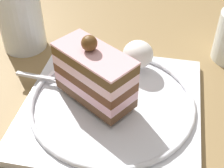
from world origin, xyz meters
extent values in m
plane|color=olive|center=(0.00, 0.00, 0.00)|extent=(2.40, 2.40, 0.00)
cube|color=white|center=(0.03, 0.00, 0.01)|extent=(0.30, 0.30, 0.01)
torus|color=white|center=(0.03, 0.00, 0.02)|extent=(0.29, 0.29, 0.01)
cube|color=brown|center=(0.05, -0.01, 0.03)|extent=(0.12, 0.12, 0.01)
cube|color=#EBB2C4|center=(0.05, -0.01, 0.04)|extent=(0.12, 0.12, 0.01)
cube|color=#5B311A|center=(0.05, -0.01, 0.06)|extent=(0.12, 0.12, 0.01)
cube|color=silver|center=(0.05, -0.01, 0.07)|extent=(0.12, 0.12, 0.01)
cube|color=#543917|center=(0.05, -0.01, 0.09)|extent=(0.12, 0.12, 0.01)
cube|color=beige|center=(0.05, -0.01, 0.09)|extent=(0.12, 0.12, 0.00)
sphere|color=brown|center=(0.05, -0.01, 0.11)|extent=(0.02, 0.02, 0.02)
ellipsoid|color=white|center=(-0.02, -0.08, 0.04)|extent=(0.05, 0.05, 0.04)
cube|color=silver|center=(0.14, -0.05, 0.02)|extent=(0.06, 0.02, 0.00)
cube|color=silver|center=(0.10, -0.04, 0.02)|extent=(0.02, 0.01, 0.00)
cube|color=silver|center=(0.08, -0.03, 0.02)|extent=(0.03, 0.01, 0.00)
cube|color=silver|center=(0.08, -0.03, 0.02)|extent=(0.03, 0.01, 0.00)
cube|color=silver|center=(0.08, -0.03, 0.02)|extent=(0.03, 0.01, 0.00)
cube|color=silver|center=(0.08, -0.04, 0.02)|extent=(0.03, 0.01, 0.00)
cylinder|color=silver|center=(0.18, -0.17, 0.06)|extent=(0.08, 0.08, 0.11)
cylinder|color=orange|center=(0.18, -0.17, 0.03)|extent=(0.07, 0.07, 0.05)
camera|label=1|loc=(0.04, 0.33, 0.33)|focal=50.87mm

